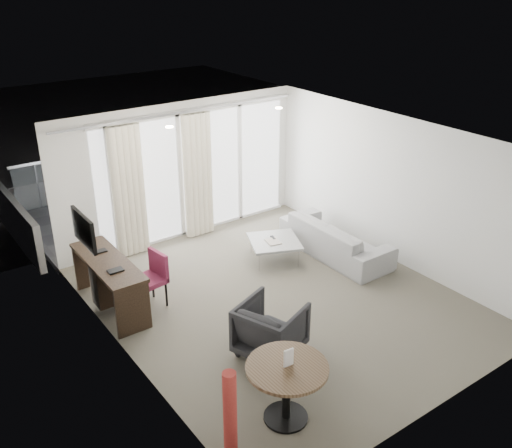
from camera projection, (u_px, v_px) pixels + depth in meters
floor at (278, 300)px, 9.01m from camera, size 5.00×6.00×0.00m
ceiling at (281, 141)px, 7.93m from camera, size 5.00×6.00×0.00m
wall_left at (122, 274)px, 7.14m from camera, size 0.00×6.00×2.60m
wall_right at (394, 190)px, 9.80m from camera, size 0.00×6.00×2.60m
wall_front at (447, 319)px, 6.26m from camera, size 5.00×0.00×2.60m
window_panel at (196, 173)px, 10.87m from camera, size 4.00×0.02×2.38m
window_frame at (196, 173)px, 10.86m from camera, size 4.10×0.06×2.44m
curtain_left at (129, 192)px, 9.98m from camera, size 0.60×0.20×2.38m
curtain_right at (198, 176)px, 10.72m from camera, size 0.60×0.20×2.38m
curtain_track at (183, 112)px, 10.07m from camera, size 4.80×0.04×0.04m
downlight_a at (169, 127)px, 8.63m from camera, size 0.12×0.12×0.02m
downlight_b at (279, 108)px, 9.75m from camera, size 0.12×0.12×0.02m
desk at (110, 284)px, 8.65m from camera, size 0.55×1.74×0.82m
tv at (84, 230)px, 8.22m from camera, size 0.05×0.80×0.50m
desk_chair at (149, 281)px, 8.68m from camera, size 0.54×0.51×0.88m
round_table at (286, 393)px, 6.53m from camera, size 1.10×1.10×0.76m
menu_card at (288, 368)px, 6.39m from camera, size 0.12×0.03×0.22m
red_lamp at (230, 418)px, 5.88m from camera, size 0.24×0.24×1.17m
tub_armchair at (271, 329)px, 7.67m from camera, size 1.05×1.04×0.75m
coffee_table at (274, 250)px, 10.16m from camera, size 1.12×1.12×0.38m
remote at (273, 239)px, 10.17m from camera, size 0.09×0.16×0.02m
magazine at (273, 243)px, 10.03m from camera, size 0.27×0.31×0.02m
sofa at (336, 238)px, 10.30m from camera, size 0.86×2.21×0.65m
terrace_slab at (164, 208)px, 12.52m from camera, size 5.60×3.00×0.12m
rattan_chair_a at (216, 183)px, 12.55m from camera, size 0.64×0.64×0.85m
rattan_chair_b at (228, 172)px, 13.40m from camera, size 0.64×0.64×0.74m
rattan_table at (208, 180)px, 13.19m from camera, size 0.68×0.68×0.53m
balustrade at (133, 167)px, 13.35m from camera, size 5.50×0.06×1.05m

